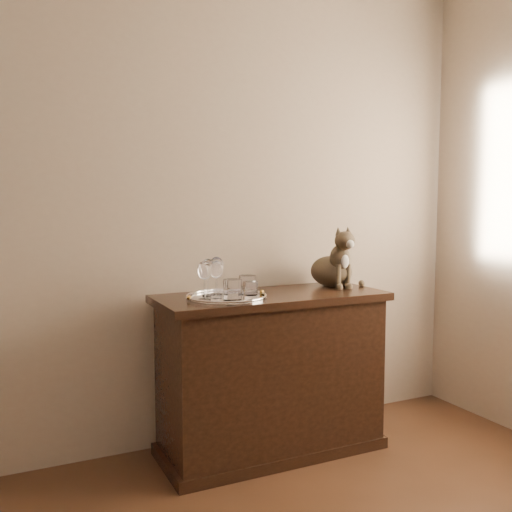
{
  "coord_description": "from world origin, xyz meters",
  "views": [
    {
      "loc": [
        -0.73,
        -0.67,
        1.33
      ],
      "look_at": [
        0.52,
        1.95,
        1.05
      ],
      "focal_mm": 40.0,
      "sensor_mm": 36.0,
      "label": 1
    }
  ],
  "objects_px": {
    "wine_glass_d": "(216,279)",
    "cat": "(331,256)",
    "tumbler_c": "(247,285)",
    "tumbler_b": "(232,290)",
    "sideboard": "(271,373)",
    "wine_glass_c": "(205,281)",
    "wine_glass_a": "(208,277)",
    "tray": "(227,298)",
    "wine_glass_b": "(217,276)",
    "tumbler_a": "(250,290)"
  },
  "relations": [
    {
      "from": "wine_glass_d",
      "to": "cat",
      "type": "bearing_deg",
      "value": 9.55
    },
    {
      "from": "tray",
      "to": "wine_glass_a",
      "type": "distance_m",
      "value": 0.14
    },
    {
      "from": "wine_glass_b",
      "to": "tumbler_a",
      "type": "bearing_deg",
      "value": -56.42
    },
    {
      "from": "sideboard",
      "to": "tumbler_c",
      "type": "distance_m",
      "value": 0.5
    },
    {
      "from": "tray",
      "to": "wine_glass_b",
      "type": "height_order",
      "value": "wine_glass_b"
    },
    {
      "from": "wine_glass_d",
      "to": "wine_glass_b",
      "type": "bearing_deg",
      "value": 67.94
    },
    {
      "from": "tray",
      "to": "tumbler_c",
      "type": "bearing_deg",
      "value": 10.62
    },
    {
      "from": "wine_glass_d",
      "to": "tumbler_c",
      "type": "height_order",
      "value": "wine_glass_d"
    },
    {
      "from": "tumbler_a",
      "to": "cat",
      "type": "relative_size",
      "value": 0.24
    },
    {
      "from": "wine_glass_c",
      "to": "tumbler_c",
      "type": "height_order",
      "value": "wine_glass_c"
    },
    {
      "from": "tumbler_a",
      "to": "tumbler_c",
      "type": "height_order",
      "value": "tumbler_c"
    },
    {
      "from": "wine_glass_c",
      "to": "wine_glass_d",
      "type": "distance_m",
      "value": 0.09
    },
    {
      "from": "tumbler_c",
      "to": "wine_glass_d",
      "type": "bearing_deg",
      "value": -172.9
    },
    {
      "from": "tray",
      "to": "wine_glass_b",
      "type": "distance_m",
      "value": 0.13
    },
    {
      "from": "sideboard",
      "to": "wine_glass_b",
      "type": "height_order",
      "value": "wine_glass_b"
    },
    {
      "from": "wine_glass_b",
      "to": "tumbler_c",
      "type": "distance_m",
      "value": 0.16
    },
    {
      "from": "wine_glass_a",
      "to": "tumbler_c",
      "type": "xyz_separation_m",
      "value": [
        0.2,
        -0.04,
        -0.04
      ]
    },
    {
      "from": "wine_glass_a",
      "to": "tumbler_b",
      "type": "height_order",
      "value": "wine_glass_a"
    },
    {
      "from": "cat",
      "to": "sideboard",
      "type": "bearing_deg",
      "value": -167.47
    },
    {
      "from": "tumbler_b",
      "to": "tumbler_c",
      "type": "xyz_separation_m",
      "value": [
        0.14,
        0.12,
        -0.0
      ]
    },
    {
      "from": "tumbler_b",
      "to": "cat",
      "type": "xyz_separation_m",
      "value": [
        0.71,
        0.23,
        0.11
      ]
    },
    {
      "from": "wine_glass_a",
      "to": "wine_glass_c",
      "type": "xyz_separation_m",
      "value": [
        -0.06,
        -0.11,
        0.0
      ]
    },
    {
      "from": "wine_glass_c",
      "to": "tumbler_a",
      "type": "bearing_deg",
      "value": -9.91
    },
    {
      "from": "tumbler_a",
      "to": "wine_glass_b",
      "type": "bearing_deg",
      "value": 123.58
    },
    {
      "from": "sideboard",
      "to": "tray",
      "type": "distance_m",
      "value": 0.5
    },
    {
      "from": "wine_glass_b",
      "to": "cat",
      "type": "distance_m",
      "value": 0.72
    },
    {
      "from": "tray",
      "to": "wine_glass_d",
      "type": "relative_size",
      "value": 2.2
    },
    {
      "from": "wine_glass_b",
      "to": "tumbler_b",
      "type": "relative_size",
      "value": 1.91
    },
    {
      "from": "sideboard",
      "to": "tray",
      "type": "relative_size",
      "value": 3.0
    },
    {
      "from": "tumbler_a",
      "to": "sideboard",
      "type": "bearing_deg",
      "value": 32.5
    },
    {
      "from": "wine_glass_a",
      "to": "tumbler_b",
      "type": "xyz_separation_m",
      "value": [
        0.06,
        -0.17,
        -0.04
      ]
    },
    {
      "from": "sideboard",
      "to": "wine_glass_c",
      "type": "xyz_separation_m",
      "value": [
        -0.39,
        -0.07,
        0.53
      ]
    },
    {
      "from": "tumbler_c",
      "to": "wine_glass_b",
      "type": "bearing_deg",
      "value": 155.13
    },
    {
      "from": "wine_glass_c",
      "to": "cat",
      "type": "xyz_separation_m",
      "value": [
        0.82,
        0.17,
        0.07
      ]
    },
    {
      "from": "sideboard",
      "to": "wine_glass_d",
      "type": "xyz_separation_m",
      "value": [
        -0.32,
        -0.03,
        0.52
      ]
    },
    {
      "from": "tumbler_c",
      "to": "wine_glass_c",
      "type": "bearing_deg",
      "value": -166.14
    },
    {
      "from": "wine_glass_b",
      "to": "tumbler_a",
      "type": "distance_m",
      "value": 0.21
    },
    {
      "from": "sideboard",
      "to": "wine_glass_c",
      "type": "bearing_deg",
      "value": -170.0
    },
    {
      "from": "tumbler_c",
      "to": "wine_glass_a",
      "type": "bearing_deg",
      "value": 167.54
    },
    {
      "from": "tray",
      "to": "wine_glass_a",
      "type": "bearing_deg",
      "value": 137.53
    },
    {
      "from": "tumbler_c",
      "to": "tray",
      "type": "bearing_deg",
      "value": -169.38
    },
    {
      "from": "tray",
      "to": "wine_glass_d",
      "type": "distance_m",
      "value": 0.11
    },
    {
      "from": "tumbler_b",
      "to": "cat",
      "type": "distance_m",
      "value": 0.75
    },
    {
      "from": "wine_glass_a",
      "to": "tray",
      "type": "bearing_deg",
      "value": -42.47
    },
    {
      "from": "tray",
      "to": "wine_glass_b",
      "type": "relative_size",
      "value": 2.09
    },
    {
      "from": "wine_glass_b",
      "to": "cat",
      "type": "bearing_deg",
      "value": 3.05
    },
    {
      "from": "tumbler_a",
      "to": "cat",
      "type": "bearing_deg",
      "value": 18.86
    },
    {
      "from": "wine_glass_c",
      "to": "tumbler_c",
      "type": "bearing_deg",
      "value": 13.86
    },
    {
      "from": "wine_glass_a",
      "to": "wine_glass_c",
      "type": "distance_m",
      "value": 0.12
    },
    {
      "from": "tray",
      "to": "wine_glass_c",
      "type": "xyz_separation_m",
      "value": [
        -0.13,
        -0.04,
        0.1
      ]
    }
  ]
}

